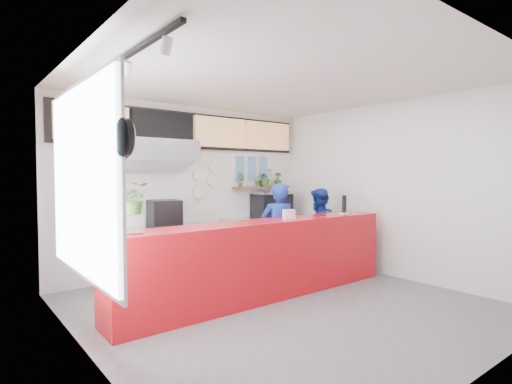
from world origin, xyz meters
TOP-DOWN VIEW (x-y plane):
  - floor at (0.00, 0.00)m, footprint 5.00×5.00m
  - ceiling at (0.00, 0.00)m, footprint 5.00×5.00m
  - wall_back at (0.00, 2.50)m, footprint 5.00×0.00m
  - wall_left at (-2.50, 0.00)m, footprint 0.00×5.00m
  - wall_right at (2.50, 0.00)m, footprint 0.00×5.00m
  - service_counter at (0.00, 0.40)m, footprint 4.50×0.60m
  - cream_band at (0.00, 2.49)m, footprint 5.00×0.02m
  - prep_bench at (-0.80, 2.20)m, footprint 1.80×0.60m
  - panini_oven at (-0.67, 2.20)m, footprint 0.54×0.54m
  - extraction_hood at (-0.80, 2.15)m, footprint 1.20×0.70m
  - hood_lip at (-0.80, 2.15)m, footprint 1.20×0.69m
  - right_bench at (1.50, 2.20)m, footprint 1.80×0.60m
  - espresso_machine at (1.69, 2.20)m, footprint 0.76×0.57m
  - espresso_tray at (1.69, 2.20)m, footprint 0.73×0.54m
  - herb_shelf at (1.60, 2.40)m, footprint 1.40×0.18m
  - menu_board_far_left at (-1.75, 2.38)m, footprint 1.10×0.10m
  - menu_board_mid_left at (-0.59, 2.38)m, footprint 1.10×0.10m
  - menu_board_mid_right at (0.57, 2.38)m, footprint 1.10×0.10m
  - menu_board_far_right at (1.73, 2.38)m, footprint 1.10×0.10m
  - soffit at (0.00, 2.46)m, footprint 4.80×0.04m
  - window_pane at (-2.47, 0.30)m, footprint 0.04×2.20m
  - window_frame at (-2.45, 0.30)m, footprint 0.03×2.30m
  - wall_clock_rim at (-2.46, -0.90)m, footprint 0.05×0.30m
  - wall_clock_face at (-2.43, -0.90)m, footprint 0.02×0.26m
  - track_rail at (-2.10, 0.00)m, footprint 0.05×2.40m
  - dec_plate_a at (0.15, 2.47)m, footprint 0.24×0.03m
  - dec_plate_b at (0.45, 2.47)m, footprint 0.24×0.03m
  - dec_plate_c at (0.15, 2.47)m, footprint 0.24×0.03m
  - dec_plate_d at (0.50, 2.47)m, footprint 0.24×0.03m
  - photo_frame_a at (1.10, 2.48)m, footprint 0.20×0.02m
  - photo_frame_b at (1.40, 2.48)m, footprint 0.20×0.02m
  - photo_frame_c at (1.70, 2.48)m, footprint 0.20×0.02m
  - photo_frame_d at (1.10, 2.48)m, footprint 0.20×0.02m
  - photo_frame_e at (1.40, 2.48)m, footprint 0.20×0.02m
  - photo_frame_f at (1.70, 2.48)m, footprint 0.20×0.02m
  - staff_center at (0.69, 0.87)m, footprint 0.70×0.60m
  - staff_right at (1.79, 1.00)m, footprint 0.93×0.89m
  - herb_a at (1.06, 2.40)m, footprint 0.17×0.12m
  - herb_b at (1.49, 2.40)m, footprint 0.19×0.17m
  - herb_c at (1.69, 2.40)m, footprint 0.31×0.27m
  - herb_d at (2.04, 2.40)m, footprint 0.20×0.19m
  - glass_vase at (-1.90, 0.33)m, footprint 0.20×0.20m
  - basil_vase at (-1.90, 0.33)m, footprint 0.40×0.38m
  - napkin_holder at (0.46, 0.36)m, footprint 0.18×0.14m
  - white_plate at (1.75, 0.38)m, footprint 0.25×0.25m
  - pepper_mill at (1.75, 0.38)m, footprint 0.09×0.09m

SIDE VIEW (x-z plane):
  - floor at x=0.00m, z-range 0.00..0.00m
  - prep_bench at x=-0.80m, z-range 0.00..0.90m
  - right_bench at x=1.50m, z-range 0.00..0.90m
  - service_counter at x=0.00m, z-range 0.00..1.10m
  - staff_right at x=1.79m, z-range 0.00..1.51m
  - staff_center at x=0.69m, z-range 0.00..1.62m
  - white_plate at x=1.75m, z-range 1.10..1.12m
  - panini_oven at x=-0.67m, z-range 0.90..1.33m
  - espresso_machine at x=1.69m, z-range 0.90..1.36m
  - napkin_holder at x=0.46m, z-range 1.10..1.24m
  - glass_vase at x=-1.90m, z-range 1.10..1.33m
  - pepper_mill at x=1.75m, z-range 1.12..1.41m
  - espresso_tray at x=1.69m, z-range 1.35..1.41m
  - dec_plate_c at x=0.15m, z-range 1.33..1.57m
  - basil_vase at x=-1.90m, z-range 1.32..1.68m
  - wall_back at x=0.00m, z-range -1.00..4.00m
  - wall_left at x=-2.50m, z-range -1.00..4.00m
  - wall_right at x=2.50m, z-range -1.00..4.00m
  - herb_shelf at x=1.60m, z-range 1.48..1.52m
  - dec_plate_b at x=0.45m, z-range 1.53..1.77m
  - herb_b at x=1.49m, z-range 1.52..1.80m
  - herb_d at x=2.04m, z-range 1.52..1.81m
  - herb_a at x=1.06m, z-range 1.52..1.83m
  - herb_c at x=1.69m, z-range 1.52..1.86m
  - window_pane at x=-2.47m, z-range 0.75..2.65m
  - window_frame at x=-2.45m, z-range 0.70..2.70m
  - dec_plate_a at x=0.15m, z-range 1.63..1.87m
  - photo_frame_d at x=1.10m, z-range 1.62..1.88m
  - photo_frame_e at x=1.40m, z-range 1.62..1.88m
  - photo_frame_f at x=1.70m, z-range 1.62..1.88m
  - dec_plate_d at x=0.50m, z-range 1.78..2.02m
  - hood_lip at x=-0.80m, z-range 1.79..2.11m
  - photo_frame_a at x=1.10m, z-range 1.88..2.12m
  - photo_frame_b at x=1.40m, z-range 1.88..2.12m
  - photo_frame_c at x=1.70m, z-range 1.88..2.12m
  - wall_clock_rim at x=-2.46m, z-range 1.90..2.20m
  - wall_clock_face at x=-2.43m, z-range 1.92..2.18m
  - extraction_hood at x=-0.80m, z-range 1.98..2.32m
  - menu_board_far_left at x=-1.75m, z-range 2.27..2.82m
  - menu_board_mid_left at x=-0.59m, z-range 2.27..2.82m
  - menu_board_mid_right at x=0.57m, z-range 2.27..2.82m
  - menu_board_far_right at x=1.73m, z-range 2.27..2.82m
  - soffit at x=0.00m, z-range 2.22..2.88m
  - cream_band at x=0.00m, z-range 2.20..3.00m
  - track_rail at x=-2.10m, z-range 2.92..2.96m
  - ceiling at x=0.00m, z-range 3.00..3.00m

